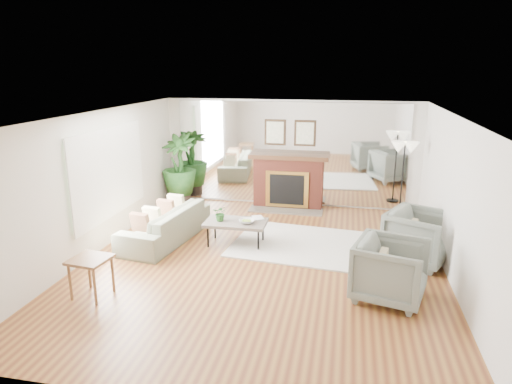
% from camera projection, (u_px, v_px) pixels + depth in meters
% --- Properties ---
extents(ground, '(7.00, 7.00, 0.00)m').
position_uv_depth(ground, '(262.00, 262.00, 7.82)').
color(ground, brown).
rests_on(ground, ground).
extents(wall_left, '(0.02, 7.00, 2.50)m').
position_uv_depth(wall_left, '(97.00, 183.00, 8.06)').
color(wall_left, silver).
rests_on(wall_left, ground).
extents(wall_right, '(0.02, 7.00, 2.50)m').
position_uv_depth(wall_right, '(456.00, 203.00, 6.91)').
color(wall_right, silver).
rests_on(wall_right, ground).
extents(wall_back, '(6.00, 0.02, 2.50)m').
position_uv_depth(wall_back, '(290.00, 153.00, 10.78)').
color(wall_back, silver).
rests_on(wall_back, ground).
extents(mirror_panel, '(5.40, 0.04, 2.40)m').
position_uv_depth(mirror_panel, '(290.00, 154.00, 10.76)').
color(mirror_panel, silver).
rests_on(mirror_panel, wall_back).
extents(window_panel, '(0.04, 2.40, 1.50)m').
position_uv_depth(window_panel, '(109.00, 173.00, 8.41)').
color(window_panel, '#B2E09E').
rests_on(window_panel, wall_left).
extents(fireplace, '(1.85, 0.83, 2.05)m').
position_uv_depth(fireplace, '(288.00, 180.00, 10.72)').
color(fireplace, maroon).
rests_on(fireplace, ground).
extents(area_rug, '(2.95, 2.25, 0.03)m').
position_uv_depth(area_rug, '(309.00, 245.00, 8.54)').
color(area_rug, white).
rests_on(area_rug, ground).
extents(coffee_table, '(1.14, 0.67, 0.46)m').
position_uv_depth(coffee_table, '(236.00, 223.00, 8.50)').
color(coffee_table, '#61584C').
rests_on(coffee_table, ground).
extents(sofa, '(1.17, 2.30, 0.64)m').
position_uv_depth(sofa, '(166.00, 224.00, 8.74)').
color(sofa, gray).
rests_on(sofa, ground).
extents(armchair_back, '(1.33, 1.31, 0.91)m').
position_uv_depth(armchair_back, '(419.00, 237.00, 7.72)').
color(armchair_back, slate).
rests_on(armchair_back, ground).
extents(armchair_front, '(1.19, 1.17, 0.89)m').
position_uv_depth(armchair_front, '(390.00, 270.00, 6.49)').
color(armchair_front, slate).
rests_on(armchair_front, ground).
extents(side_table, '(0.58, 0.58, 0.59)m').
position_uv_depth(side_table, '(90.00, 264.00, 6.55)').
color(side_table, brown).
rests_on(side_table, ground).
extents(potted_ficus, '(0.96, 0.96, 1.71)m').
position_uv_depth(potted_ficus, '(179.00, 167.00, 10.91)').
color(potted_ficus, black).
rests_on(potted_ficus, ground).
extents(floor_lamp, '(0.57, 0.31, 1.74)m').
position_uv_depth(floor_lamp, '(404.00, 154.00, 9.45)').
color(floor_lamp, black).
rests_on(floor_lamp, ground).
extents(tabletop_plant, '(0.28, 0.24, 0.30)m').
position_uv_depth(tabletop_plant, '(221.00, 213.00, 8.48)').
color(tabletop_plant, '#2E6023').
rests_on(tabletop_plant, coffee_table).
extents(fruit_bowl, '(0.32, 0.32, 0.07)m').
position_uv_depth(fruit_bowl, '(247.00, 221.00, 8.39)').
color(fruit_bowl, brown).
rests_on(fruit_bowl, coffee_table).
extents(book, '(0.29, 0.32, 0.02)m').
position_uv_depth(book, '(253.00, 218.00, 8.63)').
color(book, brown).
rests_on(book, coffee_table).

